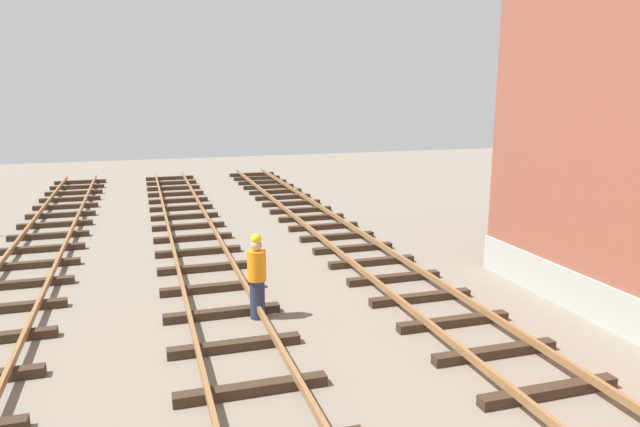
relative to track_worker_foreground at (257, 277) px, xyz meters
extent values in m
cube|color=#38281C|center=(3.80, -4.64, -0.84)|extent=(2.50, 0.24, 0.18)
cube|color=#38281C|center=(3.80, -3.14, -0.84)|extent=(2.50, 0.24, 0.18)
cube|color=#38281C|center=(3.80, -1.63, -0.84)|extent=(2.50, 0.24, 0.18)
cube|color=#38281C|center=(3.80, -0.13, -0.84)|extent=(2.50, 0.24, 0.18)
cube|color=#38281C|center=(3.80, 1.37, -0.84)|extent=(2.50, 0.24, 0.18)
cube|color=#38281C|center=(3.80, 2.87, -0.84)|extent=(2.50, 0.24, 0.18)
cube|color=#38281C|center=(3.80, 4.37, -0.84)|extent=(2.50, 0.24, 0.18)
cube|color=#38281C|center=(3.80, 5.87, -0.84)|extent=(2.50, 0.24, 0.18)
cube|color=#38281C|center=(3.80, 7.37, -0.84)|extent=(2.50, 0.24, 0.18)
cube|color=#38281C|center=(3.80, 8.87, -0.84)|extent=(2.50, 0.24, 0.18)
cube|color=#38281C|center=(3.80, 10.38, -0.84)|extent=(2.50, 0.24, 0.18)
cube|color=#38281C|center=(3.80, 11.88, -0.84)|extent=(2.50, 0.24, 0.18)
cube|color=#38281C|center=(3.80, 13.38, -0.84)|extent=(2.50, 0.24, 0.18)
cube|color=#38281C|center=(3.80, 14.88, -0.84)|extent=(2.50, 0.24, 0.18)
cube|color=#38281C|center=(3.80, 16.38, -0.84)|extent=(2.50, 0.24, 0.18)
cube|color=#38281C|center=(3.80, 17.88, -0.84)|extent=(2.50, 0.24, 0.18)
cube|color=#38281C|center=(3.80, 19.38, -0.84)|extent=(2.50, 0.24, 0.18)
cube|color=#38281C|center=(3.80, 20.88, -0.84)|extent=(2.50, 0.24, 0.18)
cube|color=#38281C|center=(-0.73, -3.16, -0.84)|extent=(2.50, 0.24, 0.18)
cube|color=#38281C|center=(-0.73, -1.45, -0.84)|extent=(2.50, 0.24, 0.18)
cube|color=#38281C|center=(-0.73, 0.26, -0.84)|extent=(2.50, 0.24, 0.18)
cube|color=#38281C|center=(-0.73, 1.97, -0.84)|extent=(2.50, 0.24, 0.18)
cube|color=#38281C|center=(-0.73, 3.68, -0.84)|extent=(2.50, 0.24, 0.18)
cube|color=#38281C|center=(-0.73, 5.39, -0.84)|extent=(2.50, 0.24, 0.18)
cube|color=#38281C|center=(-0.73, 7.10, -0.84)|extent=(2.50, 0.24, 0.18)
cube|color=#38281C|center=(-0.73, 8.81, -0.84)|extent=(2.50, 0.24, 0.18)
cube|color=#38281C|center=(-0.73, 10.52, -0.84)|extent=(2.50, 0.24, 0.18)
cube|color=#38281C|center=(-0.73, 12.23, -0.84)|extent=(2.50, 0.24, 0.18)
cube|color=#38281C|center=(-0.73, 13.94, -0.84)|extent=(2.50, 0.24, 0.18)
cube|color=#38281C|center=(-0.73, 15.65, -0.84)|extent=(2.50, 0.24, 0.18)
cube|color=#38281C|center=(-0.73, 17.36, -0.84)|extent=(2.50, 0.24, 0.18)
cube|color=#38281C|center=(-0.73, 19.07, -0.84)|extent=(2.50, 0.24, 0.18)
cube|color=#38281C|center=(-0.73, 20.78, -0.84)|extent=(2.50, 0.24, 0.18)
cube|color=#38281C|center=(-5.25, 1.97, -0.84)|extent=(2.50, 0.24, 0.18)
cube|color=#38281C|center=(-5.25, 3.68, -0.84)|extent=(2.50, 0.24, 0.18)
cube|color=#38281C|center=(-5.25, 5.39, -0.84)|extent=(2.50, 0.24, 0.18)
cube|color=#38281C|center=(-5.25, 7.10, -0.84)|extent=(2.50, 0.24, 0.18)
cube|color=#38281C|center=(-5.25, 8.81, -0.84)|extent=(2.50, 0.24, 0.18)
cube|color=#38281C|center=(-5.25, 10.52, -0.84)|extent=(2.50, 0.24, 0.18)
cube|color=#38281C|center=(-5.25, 12.23, -0.84)|extent=(2.50, 0.24, 0.18)
cube|color=#38281C|center=(-5.25, 13.94, -0.84)|extent=(2.50, 0.24, 0.18)
cube|color=#38281C|center=(-5.25, 15.65, -0.84)|extent=(2.50, 0.24, 0.18)
cube|color=#38281C|center=(-5.25, 17.36, -0.84)|extent=(2.50, 0.24, 0.18)
cube|color=#38281C|center=(-5.25, 19.07, -0.84)|extent=(2.50, 0.24, 0.18)
cube|color=#38281C|center=(-5.25, 20.78, -0.84)|extent=(2.50, 0.24, 0.18)
cylinder|color=#262D4C|center=(0.00, 0.00, -0.50)|extent=(0.32, 0.32, 0.85)
cylinder|color=orange|center=(0.00, 0.00, 0.25)|extent=(0.40, 0.40, 0.65)
sphere|color=tan|center=(0.00, 0.00, 0.69)|extent=(0.24, 0.24, 0.24)
sphere|color=yellow|center=(0.00, 0.00, 0.83)|extent=(0.22, 0.22, 0.22)
camera|label=1|loc=(-2.23, -11.73, 3.89)|focal=32.86mm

